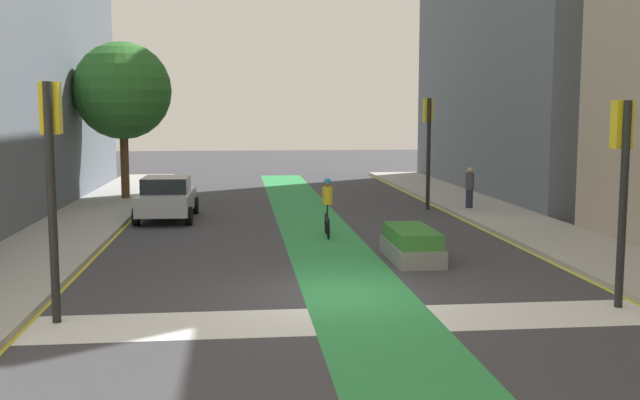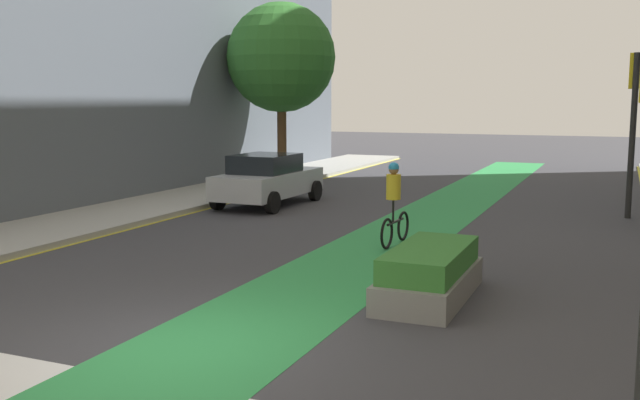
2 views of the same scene
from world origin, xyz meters
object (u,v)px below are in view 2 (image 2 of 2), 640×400
(car_silver_left_far, at_px, (268,179))
(median_planter, at_px, (430,274))
(street_tree_near, at_px, (281,58))
(traffic_signal_far_right, at_px, (634,103))
(cyclist_in_lane, at_px, (394,202))

(car_silver_left_far, xyz_separation_m, median_planter, (7.14, -8.20, -0.40))
(street_tree_near, relative_size, median_planter, 2.40)
(median_planter, bearing_deg, traffic_signal_far_right, 73.35)
(traffic_signal_far_right, relative_size, car_silver_left_far, 1.05)
(traffic_signal_far_right, xyz_separation_m, street_tree_near, (-12.47, 3.95, 1.68))
(car_silver_left_far, bearing_deg, cyclist_in_lane, -39.13)
(car_silver_left_far, height_order, street_tree_near, street_tree_near)
(car_silver_left_far, bearing_deg, street_tree_near, 111.99)
(street_tree_near, bearing_deg, median_planter, -55.87)
(cyclist_in_lane, relative_size, median_planter, 0.66)
(traffic_signal_far_right, distance_m, street_tree_near, 13.19)
(cyclist_in_lane, distance_m, street_tree_near, 13.28)
(car_silver_left_far, bearing_deg, traffic_signal_far_right, 10.20)
(traffic_signal_far_right, height_order, street_tree_near, street_tree_near)
(street_tree_near, distance_m, median_planter, 17.44)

